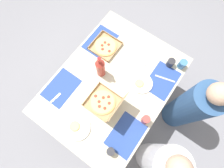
# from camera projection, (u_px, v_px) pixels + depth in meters

# --- Properties ---
(ground_plane) EXTENTS (6.00, 6.00, 0.00)m
(ground_plane) POSITION_uv_depth(u_px,v_px,m) (112.00, 101.00, 2.49)
(ground_plane) COLOR gray
(dining_table) EXTENTS (1.46, 1.09, 0.74)m
(dining_table) POSITION_uv_depth(u_px,v_px,m) (112.00, 87.00, 1.88)
(dining_table) COLOR #3F3328
(dining_table) RESTS_ON ground_plane
(placemat_near_left) EXTENTS (0.36, 0.26, 0.00)m
(placemat_near_left) POSITION_uv_depth(u_px,v_px,m) (100.00, 41.00, 1.94)
(placemat_near_left) COLOR #2D4C9E
(placemat_near_left) RESTS_ON dining_table
(placemat_near_right) EXTENTS (0.36, 0.26, 0.00)m
(placemat_near_right) POSITION_uv_depth(u_px,v_px,m) (61.00, 88.00, 1.77)
(placemat_near_right) COLOR #2D4C9E
(placemat_near_right) RESTS_ON dining_table
(placemat_far_left) EXTENTS (0.36, 0.26, 0.00)m
(placemat_far_left) POSITION_uv_depth(u_px,v_px,m) (162.00, 80.00, 1.79)
(placemat_far_left) COLOR #2D4C9E
(placemat_far_left) RESTS_ON dining_table
(placemat_far_right) EXTENTS (0.36, 0.26, 0.00)m
(placemat_far_right) POSITION_uv_depth(u_px,v_px,m) (126.00, 135.00, 1.63)
(placemat_far_right) COLOR #2D4C9E
(placemat_far_right) RESTS_ON dining_table
(pizza_box_corner_right) EXTENTS (0.29, 0.33, 0.32)m
(pizza_box_corner_right) POSITION_uv_depth(u_px,v_px,m) (105.00, 103.00, 1.67)
(pizza_box_corner_right) COLOR tan
(pizza_box_corner_right) RESTS_ON dining_table
(pizza_box_center) EXTENTS (0.28, 0.28, 0.04)m
(pizza_box_center) POSITION_uv_depth(u_px,v_px,m) (105.00, 46.00, 1.91)
(pizza_box_center) COLOR tan
(pizza_box_center) RESTS_ON dining_table
(plate_far_right) EXTENTS (0.24, 0.24, 0.03)m
(plate_far_right) POSITION_uv_depth(u_px,v_px,m) (78.00, 128.00, 1.64)
(plate_far_right) COLOR white
(plate_far_right) RESTS_ON dining_table
(plate_near_right) EXTENTS (0.22, 0.22, 0.03)m
(plate_near_right) POSITION_uv_depth(u_px,v_px,m) (142.00, 83.00, 1.77)
(plate_near_right) COLOR white
(plate_near_right) RESTS_ON dining_table
(soda_bottle) EXTENTS (0.09, 0.09, 0.32)m
(soda_bottle) POSITION_uv_depth(u_px,v_px,m) (100.00, 67.00, 1.70)
(soda_bottle) COLOR #B2382D
(soda_bottle) RESTS_ON dining_table
(cup_dark) EXTENTS (0.08, 0.08, 0.10)m
(cup_dark) POSITION_uv_depth(u_px,v_px,m) (182.00, 64.00, 1.80)
(cup_dark) COLOR teal
(cup_dark) RESTS_ON dining_table
(cup_red) EXTENTS (0.07, 0.07, 0.09)m
(cup_red) POSITION_uv_depth(u_px,v_px,m) (111.00, 151.00, 1.54)
(cup_red) COLOR #333338
(cup_red) RESTS_ON dining_table
(cup_clear_left) EXTENTS (0.07, 0.07, 0.11)m
(cup_clear_left) POSITION_uv_depth(u_px,v_px,m) (145.00, 120.00, 1.62)
(cup_clear_left) COLOR #BF4742
(cup_clear_left) RESTS_ON dining_table
(cup_spare) EXTENTS (0.08, 0.08, 0.09)m
(cup_spare) POSITION_uv_depth(u_px,v_px,m) (171.00, 63.00, 1.81)
(cup_spare) COLOR #333338
(cup_spare) RESTS_ON dining_table
(knife_by_near_right) EXTENTS (0.21, 0.06, 0.00)m
(knife_by_near_right) POSITION_uv_depth(u_px,v_px,m) (148.00, 62.00, 1.86)
(knife_by_near_right) COLOR #B7B7BC
(knife_by_near_right) RESTS_ON dining_table
(knife_by_far_right) EXTENTS (0.21, 0.05, 0.00)m
(knife_by_far_right) POSITION_uv_depth(u_px,v_px,m) (52.00, 101.00, 1.72)
(knife_by_far_right) COLOR #B7B7BC
(knife_by_far_right) RESTS_ON dining_table
(fork_by_near_left) EXTENTS (0.10, 0.18, 0.00)m
(fork_by_near_left) POSITION_uv_depth(u_px,v_px,m) (76.00, 69.00, 1.83)
(fork_by_near_left) COLOR #B7B7BC
(fork_by_near_left) RESTS_ON dining_table
(knife_by_far_left) EXTENTS (0.07, 0.21, 0.00)m
(knife_by_far_left) POSITION_uv_depth(u_px,v_px,m) (165.00, 79.00, 1.80)
(knife_by_far_left) COLOR #B7B7BC
(knife_by_far_left) RESTS_ON dining_table
(diner_left_seat) EXTENTS (0.32, 0.32, 1.19)m
(diner_left_seat) POSITION_uv_depth(u_px,v_px,m) (190.00, 107.00, 1.91)
(diner_left_seat) COLOR #33598C
(diner_left_seat) RESTS_ON ground_plane
(diner_right_seat) EXTENTS (0.32, 0.32, 1.20)m
(diner_right_seat) POSITION_uv_depth(u_px,v_px,m) (159.00, 161.00, 1.74)
(diner_right_seat) COLOR white
(diner_right_seat) RESTS_ON ground_plane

